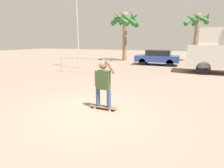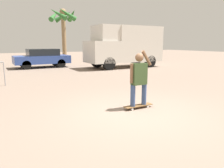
{
  "view_description": "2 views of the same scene",
  "coord_description": "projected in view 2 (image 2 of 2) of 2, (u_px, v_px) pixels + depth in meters",
  "views": [
    {
      "loc": [
        2.71,
        -4.7,
        2.23
      ],
      "look_at": [
        0.28,
        1.13,
        0.68
      ],
      "focal_mm": 28.0,
      "sensor_mm": 36.0,
      "label": 1
    },
    {
      "loc": [
        -3.38,
        -4.66,
        1.88
      ],
      "look_at": [
        -0.04,
        1.26,
        0.59
      ],
      "focal_mm": 35.0,
      "sensor_mm": 36.0,
      "label": 2
    }
  ],
  "objects": [
    {
      "name": "ground_plane",
      "position": [
        136.0,
        113.0,
        5.97
      ],
      "size": [
        80.0,
        80.0,
        0.0
      ],
      "primitive_type": "plane",
      "color": "gray"
    },
    {
      "name": "person_skateboarder",
      "position": [
        139.0,
        76.0,
        6.2
      ],
      "size": [
        0.73,
        0.24,
        1.59
      ],
      "color": "#384C7A",
      "rests_on": "skateboard"
    },
    {
      "name": "parked_car_blue",
      "position": [
        42.0,
        58.0,
        16.79
      ],
      "size": [
        4.05,
        1.94,
        1.42
      ],
      "color": "black",
      "rests_on": "ground_plane"
    },
    {
      "name": "skateboard",
      "position": [
        138.0,
        106.0,
        6.37
      ],
      "size": [
        0.91,
        0.23,
        0.09
      ],
      "color": "brown",
      "rests_on": "ground_plane"
    },
    {
      "name": "palm_tree_near_van",
      "position": [
        63.0,
        20.0,
        22.08
      ],
      "size": [
        2.77,
        3.02,
        5.35
      ],
      "color": "#8E704C",
      "rests_on": "ground_plane"
    },
    {
      "name": "camper_van",
      "position": [
        125.0,
        45.0,
        16.7
      ],
      "size": [
        5.89,
        2.19,
        3.12
      ],
      "color": "black",
      "rests_on": "ground_plane"
    }
  ]
}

